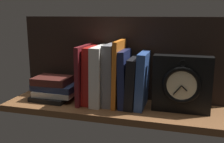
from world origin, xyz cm
name	(u,v)px	position (x,y,z in cm)	size (l,w,h in cm)	color
ground_plane	(113,109)	(0.00, 0.00, -1.25)	(85.60, 23.39, 2.50)	brown
back_panel	(120,58)	(0.00, 11.10, 16.85)	(85.60, 1.20, 33.70)	black
book_maroon_dawkins	(85,74)	(-12.18, 2.00, 11.43)	(1.72, 16.98, 22.85)	maroon
book_red_requiem	(91,75)	(-9.43, 2.00, 11.23)	(3.17, 13.33, 22.46)	red
book_white_catcher	(101,75)	(-5.52, 2.00, 11.37)	(4.05, 16.29, 22.74)	silver
book_gray_chess	(111,75)	(-1.28, 2.00, 11.79)	(3.82, 13.04, 23.57)	gray
book_orange_pandolfini	(119,73)	(1.76, 2.00, 12.55)	(1.66, 14.80, 25.11)	orange
book_navy_bierce	(125,78)	(4.21, 2.00, 10.77)	(2.64, 13.91, 21.55)	#192147
book_black_skeptic	(133,82)	(7.50, 2.00, 9.40)	(3.32, 14.82, 18.79)	black
book_blue_modern	(142,80)	(11.00, 2.00, 10.46)	(3.10, 14.11, 20.91)	#2D4C8E
framed_clock	(182,84)	(25.30, 0.60, 10.29)	(20.49, 6.16, 20.49)	black
book_stack_side	(54,89)	(-25.67, 1.12, 4.48)	(18.51, 14.06, 9.33)	black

